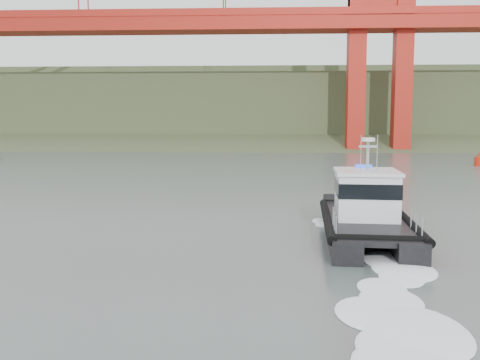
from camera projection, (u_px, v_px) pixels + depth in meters
The scene contains 3 objects.
ground at pixel (201, 265), 21.31m from camera, with size 400.00×400.00×0.00m, color #485552.
headlands at pixel (258, 114), 145.01m from camera, with size 500.00×105.36×27.12m.
patrol_boat at pixel (366, 212), 26.11m from camera, with size 4.51×10.70×5.08m.
Camera 1 is at (2.61, -20.67, 5.84)m, focal length 40.00 mm.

